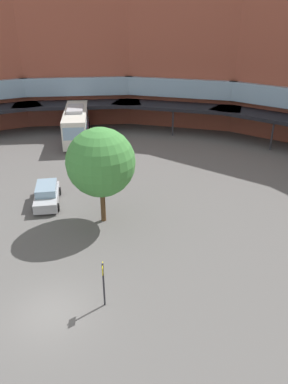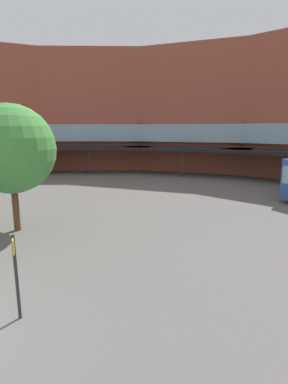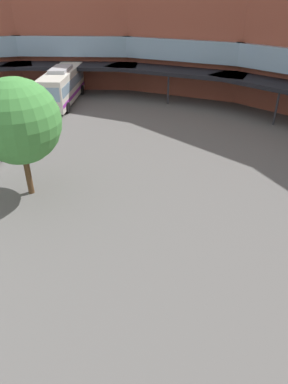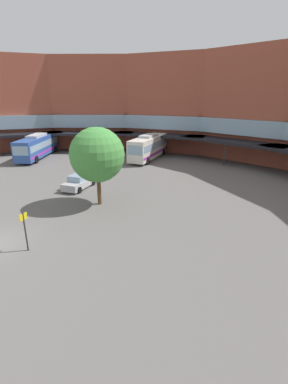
% 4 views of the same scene
% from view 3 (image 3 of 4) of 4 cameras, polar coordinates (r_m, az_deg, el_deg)
% --- Properties ---
extents(station_building, '(82.85, 47.12, 16.22)m').
position_cam_3_polar(station_building, '(25.78, 13.65, 22.35)').
color(station_building, '#9E4C38').
rests_on(station_building, ground).
extents(bus_2, '(9.26, 9.54, 3.85)m').
position_cam_3_polar(bus_2, '(40.63, -13.41, 16.87)').
color(bus_2, silver).
rests_on(bus_2, ground).
extents(plaza_tree, '(4.88, 4.88, 7.09)m').
position_cam_3_polar(plaza_tree, '(20.97, -20.21, 10.89)').
color(plaza_tree, brown).
rests_on(plaza_tree, ground).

